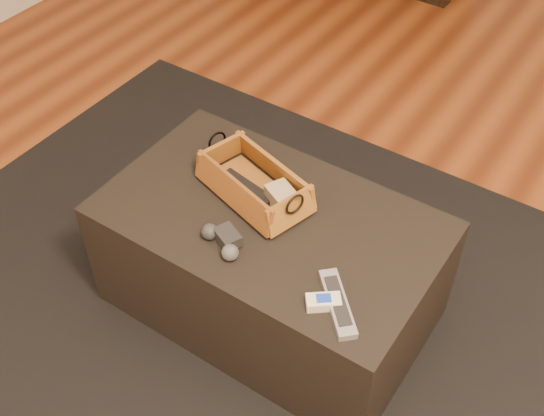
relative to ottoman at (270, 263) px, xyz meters
The scene contains 9 objects.
floor 0.34m from the ottoman, 12.26° to the right, with size 5.00×5.50×0.01m, color brown.
area_rug 0.22m from the ottoman, 90.00° to the right, with size 2.60×2.00×0.01m, color black.
ottoman is the anchor object (origin of this frame).
tv_remote 0.26m from the ottoman, 159.76° to the left, with size 0.19×0.04×0.02m, color black.
cloth_bundle 0.26m from the ottoman, 77.55° to the left, with size 0.10×0.07×0.06m, color tan.
wicker_basket 0.27m from the ottoman, 151.32° to the left, with size 0.40×0.28×0.13m.
game_controller 0.29m from the ottoman, 104.13° to the right, with size 0.16×0.11×0.05m.
silver_remote 0.43m from the ottoman, 28.14° to the right, with size 0.19×0.19×0.03m.
cream_gadget 0.42m from the ottoman, 33.29° to the right, with size 0.10×0.09×0.03m.
Camera 1 is at (0.55, -1.11, 1.85)m, focal length 45.00 mm.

